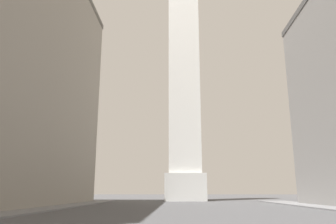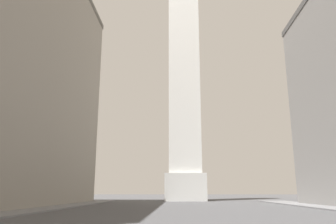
# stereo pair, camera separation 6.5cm
# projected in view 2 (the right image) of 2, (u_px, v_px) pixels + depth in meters

# --- Properties ---
(obelisk) EXTENTS (8.08, 8.08, 67.07)m
(obelisk) POSITION_uv_depth(u_px,v_px,m) (184.00, 50.00, 72.52)
(obelisk) COLOR silver
(obelisk) RESTS_ON ground_plane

